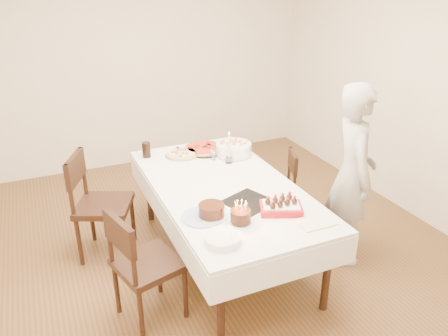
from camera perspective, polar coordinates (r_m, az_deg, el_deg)
name	(u,v)px	position (r m, az deg, el deg)	size (l,w,h in m)	color
floor	(218,255)	(4.18, -0.80, -11.26)	(5.00, 5.00, 0.00)	#50331B
wall_back	(141,63)	(5.89, -10.74, 13.29)	(4.50, 0.04, 2.70)	beige
wall_right	(423,90)	(4.88, 24.57, 9.30)	(0.04, 5.00, 2.70)	beige
dining_table	(224,222)	(3.95, 0.00, -7.11)	(1.14, 2.14, 0.75)	silver
chair_right_savory	(275,188)	(4.53, 6.67, -2.60)	(0.40, 0.40, 0.79)	black
chair_left_savory	(104,206)	(4.11, -15.39, -4.75)	(0.51, 0.51, 1.00)	black
chair_left_dessert	(148,264)	(3.33, -9.84, -12.29)	(0.48, 0.48, 0.94)	black
person	(352,175)	(3.96, 16.40, -0.87)	(0.60, 0.39, 1.63)	beige
pizza_white	(182,154)	(4.37, -5.51, 1.83)	(0.34, 0.34, 0.04)	beige
pizza_pepperoni	(204,148)	(4.49, -2.67, 2.57)	(0.44, 0.44, 0.04)	red
red_placemat	(233,152)	(4.46, 1.19, 2.12)	(0.26, 0.26, 0.01)	#B21E1E
pasta_bowl	(234,149)	(4.36, 1.26, 2.52)	(0.35, 0.35, 0.11)	white
taper_candle	(229,147)	(4.14, 0.65, 2.74)	(0.07, 0.07, 0.32)	white
shaker_pair	(214,155)	(4.25, -1.35, 1.65)	(0.08, 0.08, 0.10)	white
cola_glass	(146,150)	(4.37, -10.11, 2.36)	(0.08, 0.08, 0.15)	black
layer_cake	(211,211)	(3.28, -1.64, -5.58)	(0.25, 0.25, 0.10)	#381A0E
cake_board	(249,202)	(3.50, 3.25, -4.47)	(0.34, 0.34, 0.01)	black
birthday_cake	(241,212)	(3.19, 2.20, -5.75)	(0.15, 0.15, 0.15)	#3D1B10
strawberry_box	(281,207)	(3.37, 7.44, -5.07)	(0.32, 0.21, 0.08)	#9F1217
box_lid	(315,223)	(3.29, 11.84, -7.03)	(0.28, 0.18, 0.02)	beige
plate_stack	(223,239)	(3.00, -0.17, -9.22)	(0.26, 0.26, 0.05)	white
china_plate	(203,217)	(3.29, -2.80, -6.38)	(0.32, 0.32, 0.01)	white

